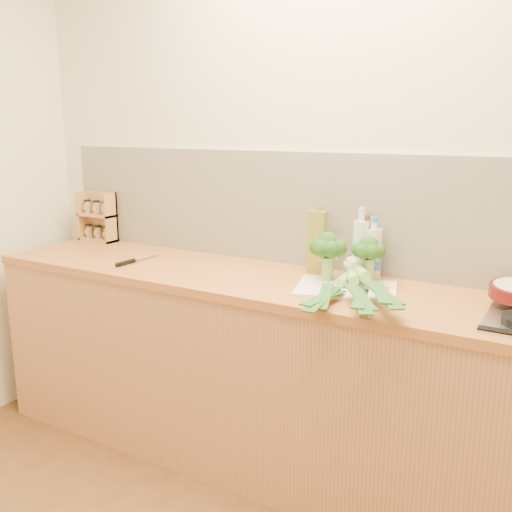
# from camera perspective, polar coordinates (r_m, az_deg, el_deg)

# --- Properties ---
(room_shell) EXTENTS (3.50, 3.50, 3.50)m
(room_shell) POSITION_cam_1_polar(r_m,az_deg,el_deg) (2.64, 7.87, 4.35)
(room_shell) COLOR beige
(room_shell) RESTS_ON ground
(counter) EXTENTS (3.20, 0.62, 0.90)m
(counter) POSITION_cam_1_polar(r_m,az_deg,el_deg) (2.60, 4.86, -12.38)
(counter) COLOR #B97E4D
(counter) RESTS_ON ground
(chopping_board) EXTENTS (0.47, 0.39, 0.01)m
(chopping_board) POSITION_cam_1_polar(r_m,az_deg,el_deg) (2.37, 9.00, -3.23)
(chopping_board) COLOR white
(chopping_board) RESTS_ON counter
(broccoli_left) EXTENTS (0.16, 0.16, 0.21)m
(broccoli_left) POSITION_cam_1_polar(r_m,az_deg,el_deg) (2.43, 7.23, 0.86)
(broccoli_left) COLOR #89AB64
(broccoli_left) RESTS_ON chopping_board
(broccoli_right) EXTENTS (0.14, 0.14, 0.20)m
(broccoli_right) POSITION_cam_1_polar(r_m,az_deg,el_deg) (2.42, 11.21, 0.50)
(broccoli_right) COLOR #89AB64
(broccoli_right) RESTS_ON chopping_board
(leek_front) EXTENTS (0.14, 0.65, 0.04)m
(leek_front) POSITION_cam_1_polar(r_m,az_deg,el_deg) (2.33, 8.31, -2.74)
(leek_front) COLOR white
(leek_front) RESTS_ON chopping_board
(leek_mid) EXTENTS (0.35, 0.66, 0.04)m
(leek_mid) POSITION_cam_1_polar(r_m,az_deg,el_deg) (2.32, 9.74, -2.41)
(leek_mid) COLOR white
(leek_mid) RESTS_ON chopping_board
(leek_back) EXTENTS (0.43, 0.60, 0.04)m
(leek_back) POSITION_cam_1_polar(r_m,az_deg,el_deg) (2.32, 10.86, -2.00)
(leek_back) COLOR white
(leek_back) RESTS_ON chopping_board
(chefs_knife) EXTENTS (0.04, 0.30, 0.02)m
(chefs_knife) POSITION_cam_1_polar(r_m,az_deg,el_deg) (2.85, -12.39, -0.56)
(chefs_knife) COLOR silver
(chefs_knife) RESTS_ON counter
(spice_rack) EXTENTS (0.24, 0.10, 0.29)m
(spice_rack) POSITION_cam_1_polar(r_m,az_deg,el_deg) (3.45, -15.43, 3.55)
(spice_rack) COLOR tan
(spice_rack) RESTS_ON counter
(oil_tin) EXTENTS (0.08, 0.05, 0.32)m
(oil_tin) POSITION_cam_1_polar(r_m,az_deg,el_deg) (2.59, 6.16, 1.41)
(oil_tin) COLOR olive
(oil_tin) RESTS_ON counter
(glass_bottle) EXTENTS (0.07, 0.07, 0.31)m
(glass_bottle) POSITION_cam_1_polar(r_m,az_deg,el_deg) (2.54, 10.40, 0.77)
(glass_bottle) COLOR silver
(glass_bottle) RESTS_ON counter
(amber_bottle) EXTENTS (0.06, 0.06, 0.28)m
(amber_bottle) POSITION_cam_1_polar(r_m,az_deg,el_deg) (2.56, 10.91, 0.51)
(amber_bottle) COLOR brown
(amber_bottle) RESTS_ON counter
(water_bottle) EXTENTS (0.08, 0.08, 0.25)m
(water_bottle) POSITION_cam_1_polar(r_m,az_deg,el_deg) (2.54, 11.59, 0.07)
(water_bottle) COLOR silver
(water_bottle) RESTS_ON counter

